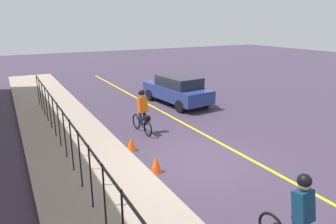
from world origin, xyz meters
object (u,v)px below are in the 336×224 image
cyclist_lead (142,112)px  patrol_sedan (177,89)px  traffic_cone_near (156,164)px  traffic_cone_far (131,144)px  cyclist_follow (300,219)px

cyclist_lead → patrol_sedan: (3.33, -3.58, -0.09)m
traffic_cone_near → traffic_cone_far: (1.87, 0.05, -0.02)m
patrol_sedan → traffic_cone_near: 8.11m
traffic_cone_near → traffic_cone_far: 1.87m
cyclist_follow → traffic_cone_far: (6.33, 0.82, -0.65)m
cyclist_follow → traffic_cone_near: cyclist_follow is taller
cyclist_follow → patrol_sedan: bearing=-22.1°
cyclist_lead → traffic_cone_near: size_ratio=3.25×
cyclist_lead → patrol_sedan: size_ratio=0.40×
patrol_sedan → traffic_cone_far: size_ratio=8.64×
cyclist_lead → traffic_cone_far: bearing=139.9°
patrol_sedan → traffic_cone_far: 6.70m
cyclist_follow → traffic_cone_near: bearing=6.8°
cyclist_lead → cyclist_follow: 7.78m
cyclist_lead → cyclist_follow: same height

